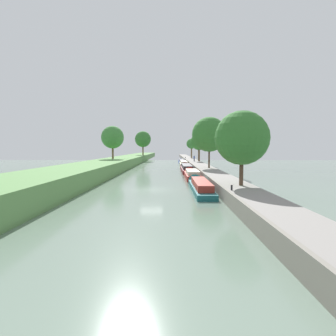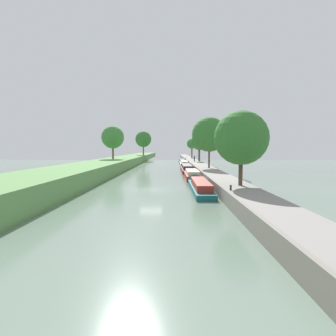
% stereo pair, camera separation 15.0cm
% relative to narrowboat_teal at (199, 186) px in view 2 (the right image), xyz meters
% --- Properties ---
extents(ground_plane, '(160.00, 160.00, 0.00)m').
position_rel_narrowboat_teal_xyz_m(ground_plane, '(-5.54, 0.18, -0.50)').
color(ground_plane, slate).
extents(left_grassy_bank, '(8.19, 260.00, 2.17)m').
position_rel_narrowboat_teal_xyz_m(left_grassy_bank, '(-16.75, 0.18, 0.58)').
color(left_grassy_bank, '#5B894C').
rests_on(left_grassy_bank, ground_plane).
extents(right_towpath, '(3.19, 260.00, 1.18)m').
position_rel_narrowboat_teal_xyz_m(right_towpath, '(3.17, 0.18, 0.09)').
color(right_towpath, gray).
rests_on(right_towpath, ground_plane).
extents(stone_quay, '(0.25, 260.00, 1.23)m').
position_rel_narrowboat_teal_xyz_m(stone_quay, '(1.45, 0.18, 0.11)').
color(stone_quay, gray).
rests_on(stone_quay, ground_plane).
extents(narrowboat_teal, '(1.91, 13.79, 1.88)m').
position_rel_narrowboat_teal_xyz_m(narrowboat_teal, '(0.00, 0.00, 0.00)').
color(narrowboat_teal, '#195B60').
rests_on(narrowboat_teal, ground_plane).
extents(narrowboat_red, '(2.13, 11.33, 2.03)m').
position_rel_narrowboat_teal_xyz_m(narrowboat_red, '(0.03, 13.16, 0.06)').
color(narrowboat_red, maroon).
rests_on(narrowboat_red, ground_plane).
extents(narrowboat_maroon, '(2.17, 17.28, 2.11)m').
position_rel_narrowboat_teal_xyz_m(narrowboat_maroon, '(-0.09, 27.39, 0.07)').
color(narrowboat_maroon, maroon).
rests_on(narrowboat_maroon, ground_plane).
extents(narrowboat_cream, '(1.86, 15.44, 1.89)m').
position_rel_narrowboat_teal_xyz_m(narrowboat_cream, '(0.07, 44.08, 0.07)').
color(narrowboat_cream, beige).
rests_on(narrowboat_cream, ground_plane).
extents(narrowboat_blue, '(1.82, 15.98, 1.73)m').
position_rel_narrowboat_teal_xyz_m(narrowboat_blue, '(0.13, 61.43, -0.03)').
color(narrowboat_blue, '#283D93').
rests_on(narrowboat_blue, ground_plane).
extents(tree_rightbank_near, '(5.17, 5.17, 7.14)m').
position_rel_narrowboat_teal_xyz_m(tree_rightbank_near, '(3.46, -4.83, 5.22)').
color(tree_rightbank_near, '#4C3828').
rests_on(tree_rightbank_near, right_towpath).
extents(tree_rightbank_midnear, '(6.25, 6.25, 9.16)m').
position_rel_narrowboat_teal_xyz_m(tree_rightbank_midnear, '(3.58, 19.19, 6.71)').
color(tree_rightbank_midnear, '#4C3828').
rests_on(tree_rightbank_midnear, right_towpath).
extents(tree_rightbank_midfar, '(4.60, 4.60, 7.65)m').
position_rel_narrowboat_teal_xyz_m(tree_rightbank_midfar, '(4.32, 45.39, 5.99)').
color(tree_rightbank_midfar, brown).
rests_on(tree_rightbank_midfar, right_towpath).
extents(tree_rightbank_far, '(3.72, 3.72, 7.07)m').
position_rel_narrowboat_teal_xyz_m(tree_rightbank_far, '(4.16, 71.74, 5.83)').
color(tree_rightbank_far, brown).
rests_on(tree_rightbank_far, right_towpath).
extents(tree_leftbank_downstream, '(5.96, 5.96, 8.90)m').
position_rel_narrowboat_teal_xyz_m(tree_leftbank_downstream, '(-13.86, 73.99, 7.58)').
color(tree_leftbank_downstream, brown).
rests_on(tree_leftbank_downstream, left_grassy_bank).
extents(tree_leftbank_upstream, '(5.40, 5.40, 7.89)m').
position_rel_narrowboat_teal_xyz_m(tree_leftbank_upstream, '(-17.33, 35.95, 6.84)').
color(tree_leftbank_upstream, brown).
rests_on(tree_leftbank_upstream, left_grassy_bank).
extents(person_walking, '(0.34, 0.34, 1.66)m').
position_rel_narrowboat_teal_xyz_m(person_walking, '(2.89, 43.88, 1.55)').
color(person_walking, '#282D42').
rests_on(person_walking, right_towpath).
extents(mooring_bollard_near, '(0.16, 0.16, 0.45)m').
position_rel_narrowboat_teal_xyz_m(mooring_bollard_near, '(1.88, -8.00, 0.91)').
color(mooring_bollard_near, black).
rests_on(mooring_bollard_near, right_towpath).
extents(mooring_bollard_far, '(0.16, 0.16, 0.45)m').
position_rel_narrowboat_teal_xyz_m(mooring_bollard_far, '(1.88, 68.90, 0.91)').
color(mooring_bollard_far, black).
rests_on(mooring_bollard_far, right_towpath).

